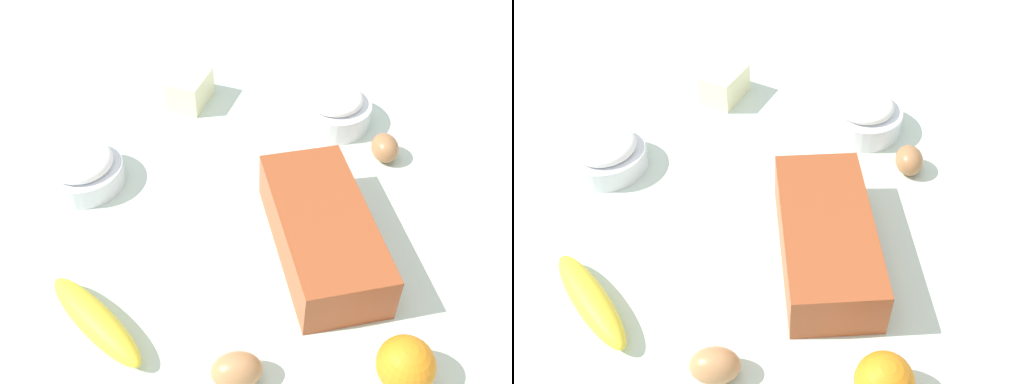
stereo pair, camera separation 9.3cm
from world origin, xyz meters
The scene contains 9 objects.
ground_plane centered at (0.00, 0.00, -0.01)m, with size 2.40×2.40×0.02m, color silver.
loaf_pan centered at (0.08, 0.09, 0.04)m, with size 0.30×0.19×0.08m.
flour_bowl centered at (-0.23, 0.14, 0.03)m, with size 0.14×0.14×0.07m.
sugar_bowl centered at (-0.06, -0.29, 0.03)m, with size 0.13×0.13×0.07m.
banana centered at (0.22, -0.22, 0.02)m, with size 0.19×0.04×0.04m, color yellow.
orange_fruit centered at (0.30, 0.18, 0.04)m, with size 0.07×0.07×0.07m, color orange.
butter_block centered at (-0.29, -0.13, 0.03)m, with size 0.09×0.06×0.06m, color #F4EDB2.
egg_near_butter centered at (0.30, -0.03, 0.02)m, with size 0.05×0.05×0.07m, color #BA7E4C.
egg_beside_bowl centered at (-0.13, 0.22, 0.02)m, with size 0.05×0.05×0.06m, color #A26D42.
Camera 2 is at (0.65, 0.10, 0.70)m, focal length 41.64 mm.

